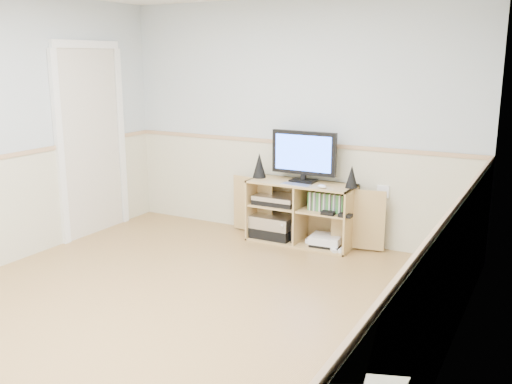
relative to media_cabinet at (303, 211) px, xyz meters
The scene contains 11 objects.
room 2.15m from the media_cabinet, 97.63° to the right, with size 4.04×4.54×2.54m.
media_cabinet is the anchor object (origin of this frame).
monitor 0.61m from the media_cabinet, 90.00° to the right, with size 0.70×0.18×0.53m.
speaker_left 0.68m from the media_cabinet, behind, with size 0.14×0.14×0.27m, color black.
speaker_right 0.68m from the media_cabinet, ahead, with size 0.12×0.12×0.23m, color black.
keyboard 0.38m from the media_cabinet, 89.11° to the right, with size 0.29×0.12×0.01m, color silver.
mouse 0.48m from the media_cabinet, 34.05° to the right, with size 0.10×0.06×0.04m, color white.
av_components 0.33m from the media_cabinet, behind, with size 0.53×0.34×0.47m.
game_consoles 0.39m from the media_cabinet, 12.59° to the right, with size 0.45×0.30×0.11m.
game_cases 0.34m from the media_cabinet, 13.45° to the right, with size 0.38×0.14×0.19m, color #3F8C3F.
wall_outlet 0.86m from the media_cabinet, 11.84° to the left, with size 0.12×0.03×0.12m, color white.
Camera 1 is at (2.51, -3.26, 1.91)m, focal length 40.00 mm.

